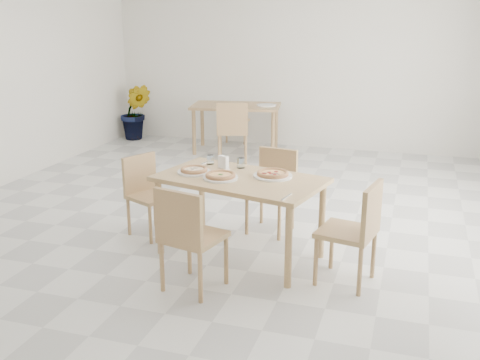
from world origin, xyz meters
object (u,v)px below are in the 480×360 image
(plate_margherita, at_px, (221,178))
(second_table, at_px, (236,111))
(pizza_mushroom, at_px, (194,170))
(plate_empty, at_px, (267,105))
(chair_north, at_px, (274,184))
(tumbler_b, at_px, (241,163))
(chair_east, at_px, (357,227))
(pizza_pepperoni, at_px, (273,173))
(potted_plant, at_px, (136,112))
(tumbler_a, at_px, (210,160))
(chair_back_s, at_px, (233,128))
(chair_back_n, at_px, (241,115))
(plate_mushroom, at_px, (194,172))
(main_table, at_px, (240,187))
(chair_west, at_px, (147,189))
(chair_south, at_px, (187,233))
(napkin_holder, at_px, (223,163))
(plate_pepperoni, at_px, (273,176))
(pizza_margherita, at_px, (220,175))

(plate_margherita, bearing_deg, second_table, 106.14)
(pizza_mushroom, relative_size, plate_empty, 1.04)
(plate_empty, bearing_deg, chair_north, -73.64)
(pizza_mushroom, height_order, tumbler_b, tumbler_b)
(chair_east, distance_m, pizza_pepperoni, 0.91)
(plate_empty, xyz_separation_m, potted_plant, (-2.43, 0.26, -0.27))
(pizza_pepperoni, relative_size, tumbler_b, 2.98)
(chair_east, xyz_separation_m, tumbler_a, (-1.48, 0.60, 0.29))
(chair_north, height_order, tumbler_a, tumbler_a)
(chair_back_s, height_order, chair_back_n, chair_back_s)
(plate_mushroom, xyz_separation_m, chair_back_s, (-0.67, 3.12, -0.23))
(main_table, xyz_separation_m, chair_back_s, (-1.11, 3.13, -0.13))
(chair_north, bearing_deg, second_table, 123.61)
(chair_north, distance_m, potted_plant, 4.80)
(main_table, xyz_separation_m, tumbler_a, (-0.41, 0.34, 0.13))
(chair_west, height_order, chair_back_n, chair_west)
(plate_mushroom, bearing_deg, chair_back_s, 102.10)
(tumbler_a, bearing_deg, pizza_pepperoni, -19.41)
(chair_south, bearing_deg, tumbler_b, -81.51)
(chair_north, relative_size, chair_east, 0.96)
(chair_west, relative_size, pizza_pepperoni, 2.75)
(main_table, distance_m, napkin_holder, 0.35)
(napkin_holder, bearing_deg, pizza_pepperoni, 12.91)
(chair_west, xyz_separation_m, second_table, (-0.24, 3.60, 0.20))
(tumbler_b, height_order, second_table, tumbler_b)
(potted_plant, bearing_deg, chair_north, -45.56)
(main_table, bearing_deg, chair_east, -0.21)
(pizza_pepperoni, relative_size, napkin_holder, 2.28)
(plate_margherita, height_order, tumbler_b, tumbler_b)
(chair_south, xyz_separation_m, plate_empty, (-0.63, 4.70, 0.25))
(plate_margherita, relative_size, plate_pepperoni, 0.90)
(chair_back_s, bearing_deg, chair_back_n, -94.35)
(pizza_pepperoni, bearing_deg, second_table, 112.66)
(chair_west, bearing_deg, chair_back_n, 29.42)
(chair_east, bearing_deg, chair_back_n, -141.10)
(tumbler_b, bearing_deg, plate_pepperoni, -28.65)
(chair_east, bearing_deg, plate_mushroom, -88.33)
(napkin_holder, bearing_deg, plate_margherita, -50.19)
(plate_mushroom, bearing_deg, plate_margherita, -18.98)
(chair_north, xyz_separation_m, plate_mushroom, (-0.57, -0.72, 0.28))
(second_table, bearing_deg, chair_back_s, -85.71)
(pizza_margherita, bearing_deg, chair_north, 71.55)
(plate_margherita, distance_m, napkin_holder, 0.32)
(tumbler_a, bearing_deg, plate_empty, 96.37)
(chair_west, bearing_deg, chair_south, -115.50)
(tumbler_b, bearing_deg, second_table, 108.74)
(chair_south, relative_size, tumbler_a, 9.67)
(main_table, relative_size, napkin_holder, 12.58)
(plate_pepperoni, xyz_separation_m, potted_plant, (-3.51, 4.06, -0.27))
(main_table, xyz_separation_m, plate_mushroom, (-0.44, 0.01, 0.10))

